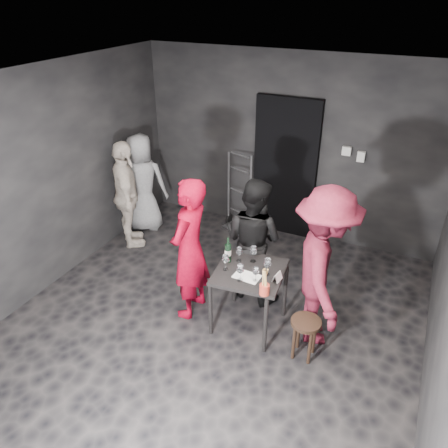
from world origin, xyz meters
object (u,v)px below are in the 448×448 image
at_px(hand_truck, 238,215).
at_px(stool, 305,329).
at_px(wine_bottle, 228,252).
at_px(tasting_table, 249,278).
at_px(bystander_grey, 142,182).
at_px(breadstick_cup, 265,283).
at_px(man_maroon, 325,254).
at_px(bystander_cream, 126,192).
at_px(server_red, 189,241).
at_px(woman_black, 253,237).

relative_size(hand_truck, stool, 2.62).
height_order(hand_truck, wine_bottle, hand_truck).
height_order(tasting_table, stool, tasting_table).
relative_size(bystander_grey, breadstick_cup, 5.03).
xyz_separation_m(bystander_grey, breadstick_cup, (2.65, -1.71, 0.10)).
bearing_deg(breadstick_cup, stool, 14.94).
height_order(tasting_table, breadstick_cup, breadstick_cup).
bearing_deg(tasting_table, breadstick_cup, -47.55).
relative_size(man_maroon, wine_bottle, 7.18).
distance_m(man_maroon, bystander_cream, 3.11).
relative_size(hand_truck, wine_bottle, 4.12).
xyz_separation_m(hand_truck, bystander_cream, (-1.24, -1.15, 0.63)).
bearing_deg(breadstick_cup, man_maroon, 46.48).
bearing_deg(hand_truck, wine_bottle, -49.90).
distance_m(bystander_grey, wine_bottle, 2.47).
height_order(server_red, breadstick_cup, server_red).
distance_m(hand_truck, stool, 2.84).
relative_size(stool, bystander_grey, 0.30).
bearing_deg(tasting_table, server_red, -175.71).
relative_size(tasting_table, stool, 1.60).
distance_m(hand_truck, tasting_table, 2.32).
bearing_deg(tasting_table, hand_truck, 116.90).
xyz_separation_m(man_maroon, breadstick_cup, (-0.46, -0.48, -0.18)).
height_order(woman_black, breadstick_cup, woman_black).
bearing_deg(woman_black, tasting_table, 120.11).
relative_size(tasting_table, bystander_cream, 0.44).
bearing_deg(server_red, breadstick_cup, 73.91).
bearing_deg(hand_truck, stool, -32.57).
bearing_deg(stool, tasting_table, 164.53).
height_order(hand_truck, breadstick_cup, hand_truck).
height_order(bystander_grey, breadstick_cup, bystander_grey).
distance_m(tasting_table, bystander_cream, 2.45).
bearing_deg(stool, bystander_cream, 160.02).
bearing_deg(woman_black, breadstick_cup, 129.79).
xyz_separation_m(bystander_cream, wine_bottle, (1.98, -0.82, 0.01)).
relative_size(bystander_cream, wine_bottle, 5.70).
xyz_separation_m(tasting_table, server_red, (-0.71, -0.05, 0.32)).
xyz_separation_m(tasting_table, bystander_grey, (-2.37, 1.40, 0.14)).
distance_m(tasting_table, server_red, 0.78).
height_order(hand_truck, bystander_grey, bystander_grey).
relative_size(woman_black, man_maroon, 0.76).
distance_m(man_maroon, breadstick_cup, 0.69).
xyz_separation_m(server_red, bystander_cream, (-1.57, 0.94, -0.12)).
relative_size(tasting_table, server_red, 0.39).
relative_size(server_red, breadstick_cup, 6.19).
bearing_deg(bystander_cream, wine_bottle, -154.78).
xyz_separation_m(hand_truck, woman_black, (0.84, -1.47, 0.59)).
xyz_separation_m(wine_bottle, breadstick_cup, (0.57, -0.38, 0.03)).
relative_size(stool, breadstick_cup, 1.50).
bearing_deg(breadstick_cup, wine_bottle, 146.83).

